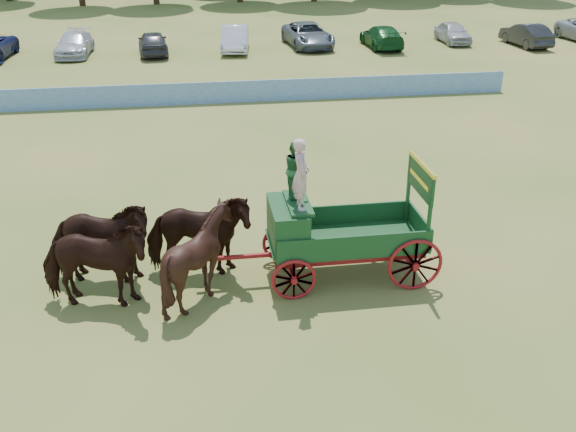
{
  "coord_description": "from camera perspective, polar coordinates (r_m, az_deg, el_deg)",
  "views": [
    {
      "loc": [
        -3.71,
        -12.53,
        8.57
      ],
      "look_at": [
        -1.46,
        2.37,
        1.3
      ],
      "focal_mm": 40.0,
      "sensor_mm": 36.0,
      "label": 1
    }
  ],
  "objects": [
    {
      "name": "horse_wheel_left",
      "position": [
        15.28,
        -7.9,
        -3.63
      ],
      "size": [
        2.28,
        2.09,
        2.27
      ],
      "primitive_type": "imported",
      "rotation": [
        0.0,
        0.0,
        1.7
      ],
      "color": "black",
      "rests_on": "ground"
    },
    {
      "name": "parked_cars",
      "position": [
        43.52,
        -4.22,
        15.36
      ],
      "size": [
        52.67,
        7.42,
        1.61
      ],
      "color": "silver",
      "rests_on": "ground"
    },
    {
      "name": "farm_dray",
      "position": [
        15.8,
        2.73,
        -0.36
      ],
      "size": [
        5.99,
        2.0,
        3.87
      ],
      "color": "maroon",
      "rests_on": "ground"
    },
    {
      "name": "ground",
      "position": [
        15.63,
        6.66,
        -7.7
      ],
      "size": [
        160.0,
        160.0,
        0.0
      ],
      "primitive_type": "plane",
      "color": "olive",
      "rests_on": "ground"
    },
    {
      "name": "horse_lead_right",
      "position": [
        16.44,
        -16.38,
        -2.27
      ],
      "size": [
        2.86,
        1.68,
        2.27
      ],
      "primitive_type": "imported",
      "rotation": [
        0.0,
        0.0,
        1.39
      ],
      "color": "black",
      "rests_on": "ground"
    },
    {
      "name": "sponsor_banner",
      "position": [
        31.69,
        -3.47,
        11.0
      ],
      "size": [
        26.0,
        0.08,
        1.05
      ],
      "primitive_type": "cube",
      "color": "#1C539A",
      "rests_on": "ground"
    },
    {
      "name": "horse_lead_left",
      "position": [
        15.48,
        -16.82,
        -4.16
      ],
      "size": [
        2.85,
        1.66,
        2.27
      ],
      "primitive_type": "imported",
      "rotation": [
        0.0,
        0.0,
        1.4
      ],
      "color": "black",
      "rests_on": "ground"
    },
    {
      "name": "horse_wheel_right",
      "position": [
        16.25,
        -8.0,
        -1.75
      ],
      "size": [
        2.79,
        1.46,
        2.27
      ],
      "primitive_type": "imported",
      "rotation": [
        0.0,
        0.0,
        1.48
      ],
      "color": "black",
      "rests_on": "ground"
    }
  ]
}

